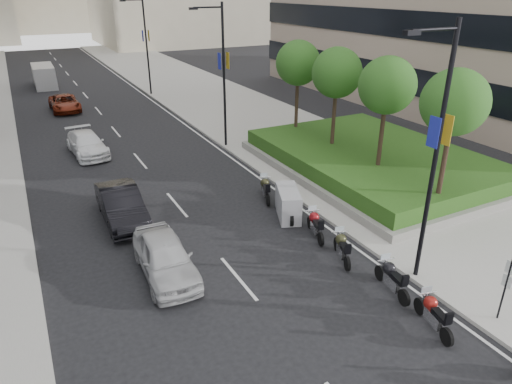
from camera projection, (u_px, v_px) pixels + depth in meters
ground at (337, 331)px, 14.20m from camera, size 160.00×160.00×0.00m
sidewalk_right at (219, 102)px, 42.20m from camera, size 10.00×100.00×0.15m
lane_edge at (164, 109)px, 39.99m from camera, size 0.12×100.00×0.01m
lane_centre at (103, 116)px, 37.79m from camera, size 0.12×100.00×0.01m
planter at (372, 166)px, 26.36m from camera, size 10.00×14.00×0.40m
hedge at (374, 156)px, 26.11m from camera, size 9.40×13.40×0.80m
tree_0 at (455, 103)px, 18.79m from camera, size 2.80×2.80×6.30m
tree_1 at (387, 86)px, 22.02m from camera, size 2.80×2.80×6.30m
tree_2 at (337, 73)px, 25.25m from camera, size 2.80×2.80×6.30m
tree_3 at (298, 63)px, 28.48m from camera, size 2.80×2.80×6.30m
lamp_post_0 at (434, 148)px, 14.68m from camera, size 2.34×0.45×9.00m
lamp_post_1 at (222, 70)px, 28.40m from camera, size 2.34×0.45×9.00m
lamp_post_2 at (145, 42)px, 42.94m from camera, size 2.34×0.45×9.00m
parking_sign at (506, 284)px, 14.02m from camera, size 0.06×0.32×2.50m
motorcycle_1 at (433, 314)px, 14.14m from camera, size 0.77×2.00×1.01m
motorcycle_2 at (392, 278)px, 15.85m from camera, size 0.70×2.07×1.04m
motorcycle_3 at (342, 247)px, 17.74m from camera, size 0.92×1.92×1.00m
motorcycle_4 at (315, 225)px, 19.40m from camera, size 0.83×2.00×1.02m
motorcycle_5 at (288, 203)px, 21.01m from camera, size 1.69×2.41×1.36m
motorcycle_6 at (265, 189)px, 22.83m from camera, size 0.89×1.98×1.02m
car_a at (165, 257)px, 16.70m from camera, size 1.98×4.51×1.51m
car_b at (121, 205)px, 20.62m from camera, size 1.74×4.78×1.57m
car_c at (87, 144)px, 28.92m from camera, size 2.28×4.89×1.38m
car_d at (65, 103)px, 39.16m from camera, size 2.32×4.88×1.34m
delivery_van at (44, 77)px, 48.24m from camera, size 2.12×5.41×2.26m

